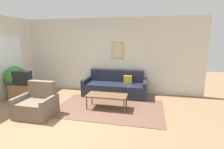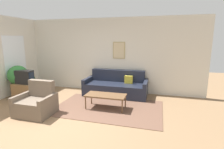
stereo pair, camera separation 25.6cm
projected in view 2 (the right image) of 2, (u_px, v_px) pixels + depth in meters
The scene contains 10 objects.
ground_plane at pixel (52, 121), 4.24m from camera, with size 16.00×16.00×0.00m, color #846647.
area_rug at pixel (108, 108), 5.01m from camera, with size 3.01×1.90×0.01m.
wall_back at pixel (94, 55), 6.63m from camera, with size 8.00×0.09×2.70m.
couch at pixel (116, 87), 6.14m from camera, with size 2.18×0.90×0.86m.
coffee_table at pixel (106, 96), 4.91m from camera, with size 1.13×0.51×0.41m.
tv_stand at pixel (26, 91), 5.79m from camera, with size 0.75×0.48×0.51m.
tv at pixel (25, 77), 5.70m from camera, with size 0.55×0.28×0.44m.
armchair at pixel (36, 104), 4.57m from camera, with size 0.90×0.76×0.86m.
potted_plant_tall at pixel (18, 76), 5.95m from camera, with size 0.66×0.66×1.07m.
potted_plant_by_window at pixel (30, 81), 6.51m from camera, with size 0.39×0.39×0.66m.
Camera 2 is at (2.45, -3.40, 1.94)m, focal length 28.00 mm.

